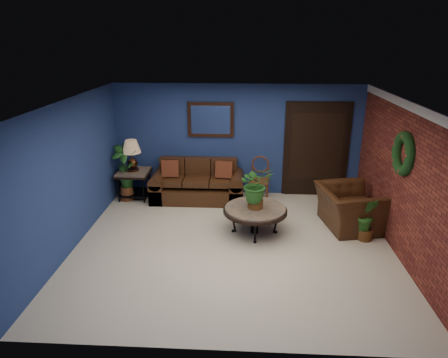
# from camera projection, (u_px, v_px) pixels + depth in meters

# --- Properties ---
(floor) EXTENTS (5.50, 5.50, 0.00)m
(floor) POSITION_uv_depth(u_px,v_px,m) (234.00, 245.00, 7.01)
(floor) COLOR beige
(floor) RESTS_ON ground
(wall_back) EXTENTS (5.50, 0.04, 2.50)m
(wall_back) POSITION_uv_depth(u_px,v_px,m) (238.00, 140.00, 8.93)
(wall_back) COLOR navy
(wall_back) RESTS_ON ground
(wall_left) EXTENTS (0.04, 5.00, 2.50)m
(wall_left) POSITION_uv_depth(u_px,v_px,m) (72.00, 175.00, 6.73)
(wall_left) COLOR navy
(wall_left) RESTS_ON ground
(wall_right_brick) EXTENTS (0.04, 5.00, 2.50)m
(wall_right_brick) POSITION_uv_depth(u_px,v_px,m) (404.00, 181.00, 6.44)
(wall_right_brick) COLOR maroon
(wall_right_brick) RESTS_ON ground
(ceiling) EXTENTS (5.50, 5.00, 0.02)m
(ceiling) POSITION_uv_depth(u_px,v_px,m) (235.00, 102.00, 6.16)
(ceiling) COLOR white
(ceiling) RESTS_ON wall_back
(crown_molding) EXTENTS (0.03, 5.00, 0.14)m
(crown_molding) POSITION_uv_depth(u_px,v_px,m) (414.00, 108.00, 6.04)
(crown_molding) COLOR white
(crown_molding) RESTS_ON wall_right_brick
(wall_mirror) EXTENTS (1.02, 0.06, 0.77)m
(wall_mirror) POSITION_uv_depth(u_px,v_px,m) (211.00, 120.00, 8.77)
(wall_mirror) COLOR #482716
(wall_mirror) RESTS_ON wall_back
(closet_door) EXTENTS (1.44, 0.06, 2.18)m
(closet_door) POSITION_uv_depth(u_px,v_px,m) (316.00, 151.00, 8.88)
(closet_door) COLOR black
(closet_door) RESTS_ON wall_back
(wreath) EXTENTS (0.16, 0.72, 0.72)m
(wreath) POSITION_uv_depth(u_px,v_px,m) (403.00, 154.00, 6.34)
(wreath) COLOR black
(wreath) RESTS_ON wall_right_brick
(sofa) EXTENTS (2.02, 0.87, 0.91)m
(sofa) POSITION_uv_depth(u_px,v_px,m) (198.00, 186.00, 8.91)
(sofa) COLOR #422212
(sofa) RESTS_ON ground
(coffee_table) EXTENTS (1.18, 1.18, 0.50)m
(coffee_table) POSITION_uv_depth(u_px,v_px,m) (255.00, 211.00, 7.31)
(coffee_table) COLOR #504A46
(coffee_table) RESTS_ON ground
(end_table) EXTENTS (0.70, 0.70, 0.64)m
(end_table) POSITION_uv_depth(u_px,v_px,m) (134.00, 177.00, 8.89)
(end_table) COLOR #504A46
(end_table) RESTS_ON ground
(table_lamp) EXTENTS (0.40, 0.40, 0.67)m
(table_lamp) POSITION_uv_depth(u_px,v_px,m) (132.00, 152.00, 8.69)
(table_lamp) COLOR #482716
(table_lamp) RESTS_ON end_table
(side_chair) EXTENTS (0.46, 0.46, 0.98)m
(side_chair) POSITION_uv_depth(u_px,v_px,m) (260.00, 176.00, 8.79)
(side_chair) COLOR brown
(side_chair) RESTS_ON ground
(armchair) EXTENTS (1.24, 1.36, 0.77)m
(armchair) POSITION_uv_depth(u_px,v_px,m) (348.00, 208.00, 7.57)
(armchair) COLOR #422212
(armchair) RESTS_ON ground
(coffee_plant) EXTENTS (0.72, 0.67, 0.80)m
(coffee_plant) POSITION_uv_depth(u_px,v_px,m) (256.00, 185.00, 7.14)
(coffee_plant) COLOR brown
(coffee_plant) RESTS_ON coffee_table
(floor_plant) EXTENTS (0.40, 0.34, 0.81)m
(floor_plant) POSITION_uv_depth(u_px,v_px,m) (367.00, 218.00, 7.06)
(floor_plant) COLOR brown
(floor_plant) RESTS_ON ground
(tall_plant) EXTENTS (0.66, 0.53, 1.33)m
(tall_plant) POSITION_uv_depth(u_px,v_px,m) (125.00, 169.00, 8.73)
(tall_plant) COLOR brown
(tall_plant) RESTS_ON ground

